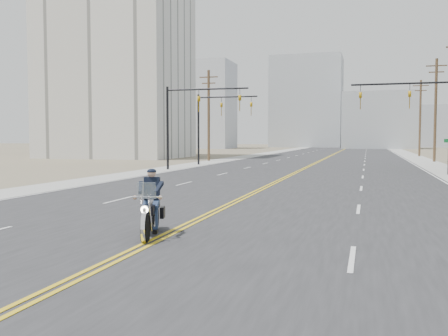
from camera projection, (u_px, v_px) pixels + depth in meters
ground_plane at (46, 295)px, 8.59m from camera, size 400.00×400.00×0.00m
road at (331, 156)px, 75.73m from camera, size 20.00×200.00×0.01m
sidewalk_left at (257, 155)px, 78.91m from camera, size 3.00×200.00×0.01m
sidewalk_right at (412, 156)px, 72.55m from camera, size 3.00×200.00×0.01m
traffic_mast_left at (190, 111)px, 41.47m from camera, size 7.10×0.26×7.00m
traffic_mast_right at (421, 107)px, 36.50m from camera, size 7.10×0.26×7.00m
traffic_mast_far at (215, 116)px, 49.24m from camera, size 6.10×0.26×7.00m
utility_pole_d at (436, 108)px, 55.60m from camera, size 2.20×0.30×11.50m
utility_pole_e at (420, 117)px, 71.92m from camera, size 2.20×0.30×11.00m
utility_pole_left at (209, 114)px, 57.76m from camera, size 2.20×0.30×10.50m
apartment_block at (116, 48)px, 68.18m from camera, size 18.00×14.00×30.00m
haze_bldg_a at (205, 105)px, 127.90m from camera, size 14.00×12.00×22.00m
haze_bldg_b at (379, 121)px, 125.84m from camera, size 18.00×14.00×14.00m
haze_bldg_d at (307, 102)px, 145.40m from camera, size 20.00×15.00×26.00m
haze_bldg_e at (438, 126)px, 145.17m from camera, size 14.00×14.00×12.00m
haze_bldg_f at (173, 120)px, 146.62m from camera, size 12.00×12.00×16.00m
motorcyclist at (150, 203)px, 13.60m from camera, size 1.62×2.55×1.85m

